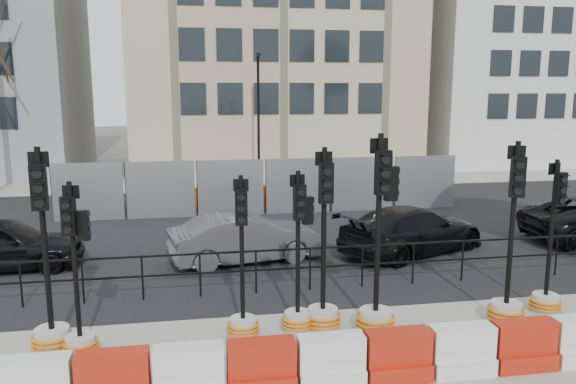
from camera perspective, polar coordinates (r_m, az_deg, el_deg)
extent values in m
plane|color=#51514C|center=(11.58, 3.49, -12.05)|extent=(120.00, 120.00, 0.00)
cube|color=black|center=(18.13, -1.54, -3.65)|extent=(40.00, 14.00, 0.03)
cube|color=gray|center=(26.89, -4.26, 0.95)|extent=(40.00, 4.00, 0.02)
cube|color=#C6C191|center=(33.03, -1.89, 18.39)|extent=(15.00, 10.00, 18.00)
cube|color=silver|center=(37.98, 22.03, 15.10)|extent=(12.00, 9.00, 16.00)
cylinder|color=black|center=(12.75, -25.49, -8.54)|extent=(0.04, 0.04, 1.00)
cylinder|color=black|center=(12.47, -20.13, -8.56)|extent=(0.04, 0.04, 1.00)
cylinder|color=black|center=(12.31, -14.57, -8.51)|extent=(0.04, 0.04, 1.00)
cylinder|color=black|center=(12.25, -8.91, -8.37)|extent=(0.04, 0.04, 1.00)
cylinder|color=black|center=(12.32, -3.27, -8.15)|extent=(0.04, 0.04, 1.00)
cylinder|color=black|center=(12.50, 2.26, -7.87)|extent=(0.04, 0.04, 1.00)
cylinder|color=black|center=(12.79, 7.57, -7.52)|extent=(0.04, 0.04, 1.00)
cylinder|color=black|center=(13.19, 12.60, -7.14)|extent=(0.04, 0.04, 1.00)
cylinder|color=black|center=(13.68, 17.29, -6.72)|extent=(0.04, 0.04, 1.00)
cylinder|color=black|center=(14.25, 21.62, -6.31)|extent=(0.04, 0.04, 1.00)
cylinder|color=black|center=(14.90, 25.60, -5.89)|extent=(0.04, 0.04, 1.00)
cube|color=black|center=(12.36, 2.27, -5.75)|extent=(18.00, 0.04, 0.04)
cube|color=black|center=(12.49, 2.26, -7.65)|extent=(18.00, 0.04, 0.04)
cube|color=gray|center=(20.02, -19.67, -0.03)|extent=(2.30, 0.05, 2.00)
cylinder|color=black|center=(20.26, -22.87, -0.13)|extent=(0.05, 0.05, 2.00)
cube|color=gray|center=(19.74, -12.79, 0.18)|extent=(2.30, 0.05, 2.00)
cylinder|color=black|center=(19.84, -16.11, 0.08)|extent=(0.05, 0.05, 2.00)
cube|color=gray|center=(19.75, -5.83, 0.39)|extent=(2.30, 0.05, 2.00)
cylinder|color=black|center=(19.71, -9.17, 0.29)|extent=(0.05, 0.05, 2.00)
cube|color=gray|center=(20.05, 1.03, 0.60)|extent=(2.30, 0.05, 2.00)
cylinder|color=black|center=(19.87, -2.23, 0.50)|extent=(0.05, 0.05, 2.00)
cube|color=gray|center=(20.62, 7.60, 0.78)|extent=(2.30, 0.05, 2.00)
cylinder|color=black|center=(20.31, 4.50, 0.70)|extent=(0.05, 0.05, 2.00)
cube|color=gray|center=(21.45, 13.73, 0.95)|extent=(2.30, 0.05, 2.00)
cylinder|color=black|center=(21.02, 10.85, 0.87)|extent=(0.05, 0.05, 2.00)
cube|color=orange|center=(21.35, -13.60, -0.73)|extent=(1.00, 0.40, 0.80)
cube|color=orange|center=(21.30, -8.22, -0.57)|extent=(1.00, 0.40, 0.80)
cube|color=orange|center=(21.44, -2.87, -0.40)|extent=(1.00, 0.40, 0.80)
cube|color=orange|center=(21.76, 2.36, -0.23)|extent=(1.00, 0.40, 0.80)
cube|color=orange|center=(22.25, 7.41, -0.07)|extent=(1.00, 0.40, 0.80)
cylinder|color=black|center=(25.62, -3.02, 7.23)|extent=(0.12, 0.12, 6.00)
cube|color=black|center=(25.38, -3.01, 13.75)|extent=(0.12, 0.50, 0.12)
cube|color=white|center=(8.83, -24.42, -16.58)|extent=(1.00, 0.35, 0.50)
cube|color=red|center=(8.62, -17.36, -16.77)|extent=(1.00, 0.35, 0.50)
cube|color=white|center=(8.54, -10.06, -16.71)|extent=(1.00, 0.35, 0.50)
cube|color=red|center=(8.77, -2.71, -18.73)|extent=(1.00, 0.50, 0.30)
cube|color=red|center=(8.58, -2.73, -16.40)|extent=(1.00, 0.35, 0.50)
cube|color=white|center=(8.94, 4.33, -18.15)|extent=(1.00, 0.50, 0.30)
cube|color=white|center=(8.76, 4.37, -15.85)|extent=(1.00, 0.35, 0.50)
cube|color=red|center=(9.23, 10.98, -17.36)|extent=(1.00, 0.50, 0.30)
cube|color=red|center=(9.05, 11.07, -15.12)|extent=(1.00, 0.35, 0.50)
cube|color=white|center=(9.62, 17.10, -16.43)|extent=(1.00, 0.50, 0.30)
cube|color=white|center=(9.45, 17.23, -14.26)|extent=(1.00, 0.35, 0.50)
cube|color=red|center=(10.11, 22.62, -15.43)|extent=(1.00, 0.50, 0.30)
cube|color=red|center=(9.94, 22.79, -13.35)|extent=(1.00, 0.35, 0.50)
cylinder|color=#B8B8B3|center=(10.66, -22.81, -13.69)|extent=(0.58, 0.58, 0.43)
torus|color=orange|center=(10.70, -22.78, -14.10)|extent=(0.69, 0.69, 0.05)
torus|color=orange|center=(10.66, -22.81, -13.69)|extent=(0.69, 0.69, 0.05)
torus|color=orange|center=(10.63, -22.84, -13.26)|extent=(0.69, 0.69, 0.05)
cylinder|color=black|center=(10.11, -23.49, -4.80)|extent=(0.10, 0.10, 3.20)
cube|color=black|center=(9.79, -23.98, 0.44)|extent=(0.27, 0.18, 0.75)
cylinder|color=black|center=(9.75, -23.95, -1.00)|extent=(0.16, 0.07, 0.16)
cylinder|color=black|center=(9.71, -24.05, 0.35)|extent=(0.16, 0.07, 0.16)
cylinder|color=black|center=(9.67, -24.15, 1.72)|extent=(0.16, 0.07, 0.16)
cube|color=black|center=(9.92, -24.02, 3.05)|extent=(0.32, 0.07, 0.26)
cylinder|color=#B8B8B3|center=(10.36, -20.32, -14.42)|extent=(0.49, 0.49, 0.36)
torus|color=orange|center=(10.39, -20.30, -14.78)|extent=(0.59, 0.59, 0.05)
torus|color=orange|center=(10.36, -20.32, -14.42)|extent=(0.59, 0.59, 0.05)
torus|color=orange|center=(10.33, -20.35, -14.06)|extent=(0.59, 0.59, 0.05)
cylinder|color=black|center=(9.86, -20.86, -6.76)|extent=(0.08, 0.08, 2.71)
cube|color=black|center=(9.56, -21.39, -2.29)|extent=(0.23, 0.16, 0.63)
cylinder|color=black|center=(9.54, -21.47, -3.55)|extent=(0.14, 0.07, 0.14)
cylinder|color=black|center=(9.50, -21.55, -2.39)|extent=(0.14, 0.07, 0.14)
cylinder|color=black|center=(9.46, -21.63, -1.22)|extent=(0.14, 0.07, 0.14)
cube|color=black|center=(9.64, -21.19, 0.01)|extent=(0.27, 0.07, 0.22)
cube|color=black|center=(9.64, -20.09, -3.22)|extent=(0.20, 0.15, 0.50)
cylinder|color=#B8B8B3|center=(10.47, -4.59, -13.53)|extent=(0.48, 0.48, 0.36)
torus|color=orange|center=(10.49, -4.58, -13.88)|extent=(0.58, 0.58, 0.04)
torus|color=orange|center=(10.47, -4.59, -13.53)|extent=(0.58, 0.58, 0.04)
torus|color=orange|center=(10.44, -4.60, -13.17)|extent=(0.58, 0.58, 0.04)
cylinder|color=black|center=(9.97, -4.71, -5.97)|extent=(0.08, 0.08, 2.69)
cube|color=black|center=(9.67, -4.77, -1.55)|extent=(0.22, 0.14, 0.63)
cylinder|color=black|center=(9.64, -4.75, -2.79)|extent=(0.14, 0.06, 0.13)
cylinder|color=black|center=(9.60, -4.77, -1.64)|extent=(0.14, 0.06, 0.13)
cylinder|color=black|center=(9.56, -4.79, -0.49)|extent=(0.14, 0.06, 0.13)
cube|color=black|center=(9.76, -4.81, 0.70)|extent=(0.27, 0.05, 0.22)
cylinder|color=#B8B8B3|center=(10.68, 0.98, -12.98)|extent=(0.49, 0.49, 0.36)
torus|color=orange|center=(10.71, 0.98, -13.33)|extent=(0.59, 0.59, 0.05)
torus|color=orange|center=(10.68, 0.98, -12.98)|extent=(0.59, 0.59, 0.05)
torus|color=orange|center=(10.65, 0.98, -12.62)|extent=(0.59, 0.59, 0.05)
cylinder|color=black|center=(10.19, 1.01, -5.45)|extent=(0.08, 0.08, 2.73)
cube|color=black|center=(9.89, 1.19, -1.05)|extent=(0.23, 0.14, 0.64)
cylinder|color=black|center=(9.86, 1.30, -2.27)|extent=(0.14, 0.06, 0.14)
cylinder|color=black|center=(9.82, 1.30, -1.13)|extent=(0.14, 0.06, 0.14)
cylinder|color=black|center=(9.78, 1.31, 0.02)|extent=(0.14, 0.06, 0.14)
cube|color=black|center=(9.98, 0.95, 1.18)|extent=(0.27, 0.05, 0.22)
cube|color=black|center=(10.08, 2.02, -1.89)|extent=(0.19, 0.13, 0.50)
cylinder|color=#B8B8B3|center=(10.74, 3.55, -12.71)|extent=(0.56, 0.56, 0.41)
torus|color=orange|center=(10.77, 3.54, -13.12)|extent=(0.67, 0.67, 0.05)
torus|color=orange|center=(10.74, 3.55, -12.71)|extent=(0.67, 0.67, 0.05)
torus|color=orange|center=(10.70, 3.55, -12.31)|extent=(0.67, 0.67, 0.05)
cylinder|color=black|center=(10.20, 3.65, -4.13)|extent=(0.09, 0.09, 3.10)
cube|color=black|center=(9.89, 3.89, 0.92)|extent=(0.25, 0.15, 0.72)
cylinder|color=black|center=(9.85, 4.00, -0.47)|extent=(0.16, 0.06, 0.16)
cylinder|color=black|center=(9.81, 4.02, 0.84)|extent=(0.16, 0.06, 0.16)
cylinder|color=black|center=(9.77, 4.04, 2.15)|extent=(0.16, 0.06, 0.16)
cube|color=black|center=(10.01, 3.65, 3.43)|extent=(0.31, 0.04, 0.25)
cylinder|color=#B8B8B3|center=(10.68, 8.87, -12.86)|extent=(0.60, 0.60, 0.44)
torus|color=orange|center=(10.72, 8.85, -13.29)|extent=(0.72, 0.72, 0.06)
torus|color=orange|center=(10.68, 8.87, -12.86)|extent=(0.72, 0.72, 0.06)
torus|color=orange|center=(10.65, 8.88, -12.42)|extent=(0.72, 0.72, 0.06)
cylinder|color=black|center=(10.11, 9.15, -3.55)|extent=(0.10, 0.10, 3.34)
cube|color=black|center=(9.80, 9.63, 1.96)|extent=(0.28, 0.18, 0.78)
cylinder|color=black|center=(9.76, 9.81, 0.46)|extent=(0.17, 0.07, 0.17)
cylinder|color=black|center=(9.72, 9.85, 1.88)|extent=(0.17, 0.07, 0.17)
cylinder|color=black|center=(9.69, 9.90, 3.31)|extent=(0.17, 0.07, 0.17)
cube|color=black|center=(9.93, 9.23, 4.66)|extent=(0.34, 0.06, 0.27)
cube|color=black|center=(10.05, 10.44, 0.85)|extent=(0.23, 0.16, 0.61)
cylinder|color=#B8B8B3|center=(11.71, 21.24, -11.38)|extent=(0.57, 0.57, 0.42)
torus|color=orange|center=(11.74, 21.21, -11.77)|extent=(0.69, 0.69, 0.05)
torus|color=orange|center=(11.71, 21.24, -11.38)|extent=(0.69, 0.69, 0.05)
torus|color=orange|center=(11.68, 21.27, -11.00)|extent=(0.69, 0.69, 0.05)
cylinder|color=black|center=(11.21, 21.81, -3.29)|extent=(0.10, 0.10, 3.18)
cube|color=black|center=(10.92, 22.31, 1.43)|extent=(0.29, 0.22, 0.74)
cylinder|color=black|center=(10.87, 22.34, 0.15)|extent=(0.17, 0.10, 0.16)
cylinder|color=black|center=(10.84, 22.42, 1.36)|extent=(0.17, 0.10, 0.16)
cylinder|color=black|center=(10.81, 22.51, 2.58)|extent=(0.17, 0.10, 0.16)
cube|color=black|center=(11.05, 22.21, 3.75)|extent=(0.31, 0.12, 0.25)
cylinder|color=#B8B8B3|center=(12.59, 24.65, -10.23)|extent=(0.51, 0.51, 0.38)
torus|color=orange|center=(12.61, 24.63, -10.55)|extent=(0.61, 0.61, 0.05)
torus|color=orange|center=(12.59, 24.65, -10.23)|extent=(0.61, 0.61, 0.05)
torus|color=orange|center=(12.56, 24.68, -9.91)|extent=(0.61, 0.61, 0.05)
cylinder|color=black|center=(12.16, 25.19, -3.58)|extent=(0.08, 0.08, 2.81)
cube|color=black|center=(11.93, 25.89, 0.25)|extent=(0.25, 0.17, 0.66)
cylinder|color=black|center=(11.91, 26.08, -0.78)|extent=(0.15, 0.07, 0.14)
cylinder|color=black|center=(11.88, 26.16, 0.19)|extent=(0.15, 0.07, 0.14)
cylinder|color=black|center=(11.85, 26.24, 1.18)|extent=(0.15, 0.07, 0.14)
cube|color=black|center=(11.99, 25.45, 2.15)|extent=(0.28, 0.09, 0.23)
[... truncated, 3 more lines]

